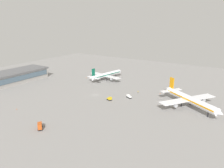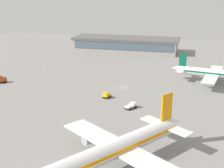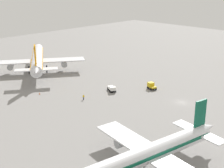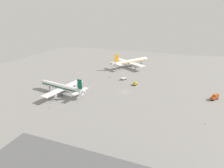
{
  "view_description": "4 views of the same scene",
  "coord_description": "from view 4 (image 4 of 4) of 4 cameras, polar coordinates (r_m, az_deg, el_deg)",
  "views": [
    {
      "loc": [
        115.7,
        89.13,
        51.19
      ],
      "look_at": [
        -14.46,
        4.9,
        5.21
      ],
      "focal_mm": 35.06,
      "sensor_mm": 36.0,
      "label": 1
    },
    {
      "loc": [
        -27.9,
        124.1,
        40.13
      ],
      "look_at": [
        1.46,
        13.71,
        5.45
      ],
      "focal_mm": 50.75,
      "sensor_mm": 36.0,
      "label": 2
    },
    {
      "loc": [
        -81.32,
        -49.74,
        37.15
      ],
      "look_at": [
        -14.56,
        16.22,
        5.73
      ],
      "focal_mm": 51.23,
      "sensor_mm": 36.0,
      "label": 3
    },
    {
      "loc": [
        29.34,
        -105.06,
        47.82
      ],
      "look_at": [
        -11.05,
        4.95,
        2.41
      ],
      "focal_mm": 28.45,
      "sensor_mm": 36.0,
      "label": 4
    }
  ],
  "objects": [
    {
      "name": "safety_cone_far_side",
      "position": [
        160.78,
        -1.36,
        3.99
      ],
      "size": [
        0.44,
        0.44,
        0.6
      ],
      "primitive_type": "cone",
      "color": "#EA590C",
      "rests_on": "ground"
    },
    {
      "name": "ground",
      "position": [
        119.1,
        4.18,
        -2.55
      ],
      "size": [
        288.0,
        288.0,
        0.0
      ],
      "primitive_type": "plane",
      "color": "gray"
    },
    {
      "name": "ground_crew_worker",
      "position": [
        145.65,
        -0.73,
        2.37
      ],
      "size": [
        0.52,
        0.52,
        1.67
      ],
      "rotation": [
        0.0,
        0.0,
        0.52
      ],
      "color": "#1E2338",
      "rests_on": "ground"
    },
    {
      "name": "catering_truck",
      "position": [
        124.38,
        30.16,
        -3.63
      ],
      "size": [
        5.05,
        5.52,
        3.3
      ],
      "rotation": [
        0.0,
        0.0,
        4.02
      ],
      "color": "black",
      "rests_on": "ground"
    },
    {
      "name": "safety_cone_mid_apron",
      "position": [
        105.15,
        -19.5,
        -7.01
      ],
      "size": [
        0.44,
        0.44,
        0.6
      ],
      "primitive_type": "cone",
      "color": "#EA590C",
      "rests_on": "ground"
    },
    {
      "name": "airplane_taxiing",
      "position": [
        176.97,
        6.03,
        7.16
      ],
      "size": [
        35.14,
        41.68,
        14.53
      ],
      "rotation": [
        0.0,
        0.0,
        0.98
      ],
      "color": "white",
      "rests_on": "ground"
    },
    {
      "name": "pushback_tractor",
      "position": [
        141.2,
        3.69,
        1.76
      ],
      "size": [
        3.86,
        4.76,
        1.9
      ],
      "rotation": [
        0.0,
        0.0,
        4.18
      ],
      "color": "black",
      "rests_on": "ground"
    },
    {
      "name": "safety_cone_near_gate",
      "position": [
        96.28,
        27.74,
        -11.12
      ],
      "size": [
        0.44,
        0.44,
        0.6
      ],
      "primitive_type": "cone",
      "color": "#EA590C",
      "rests_on": "ground"
    },
    {
      "name": "airplane_at_gate",
      "position": [
        119.3,
        -15.67,
        -0.94
      ],
      "size": [
        40.39,
        32.74,
        12.34
      ],
      "rotation": [
        0.0,
        0.0,
        2.97
      ],
      "color": "white",
      "rests_on": "ground"
    },
    {
      "name": "baggage_tug",
      "position": [
        131.03,
        7.41,
        0.14
      ],
      "size": [
        3.03,
        3.63,
        2.3
      ],
      "rotation": [
        0.0,
        0.0,
        1.26
      ],
      "color": "black",
      "rests_on": "ground"
    }
  ]
}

